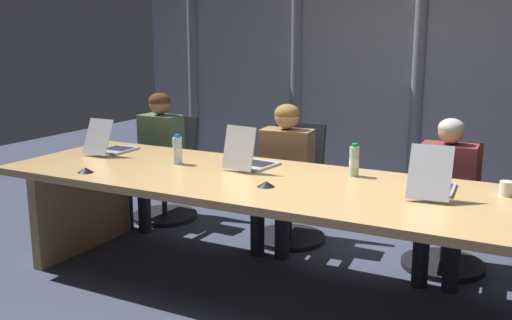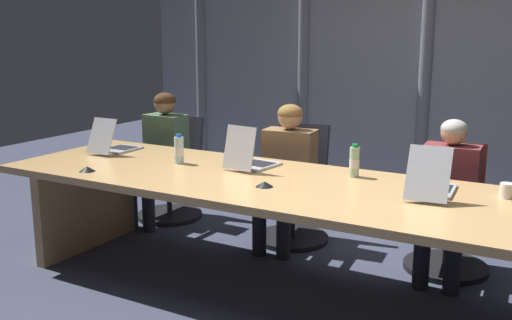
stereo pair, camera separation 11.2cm
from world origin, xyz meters
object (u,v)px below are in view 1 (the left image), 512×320
(person_center, at_px, (446,189))
(person_left_mid, at_px, (283,166))
(laptop_center, at_px, (433,183))
(office_chair_left_end, at_px, (167,181))
(laptop_left_end, at_px, (111,146))
(conference_mic_middle, at_px, (266,184))
(water_bottle_primary, at_px, (354,161))
(coffee_mug_near, at_px, (508,189))
(water_bottle_secondary, at_px, (177,151))
(office_chair_center, at_px, (446,221))
(person_left_end, at_px, (155,151))
(laptop_left_mid, at_px, (250,160))
(office_chair_left_mid, at_px, (292,198))
(conference_mic_left_side, at_px, (85,170))

(person_center, bearing_deg, person_left_mid, -93.83)
(laptop_center, height_order, office_chair_left_end, laptop_center)
(laptop_left_end, distance_m, person_center, 2.54)
(person_center, relative_size, conference_mic_middle, 10.03)
(water_bottle_primary, bearing_deg, conference_mic_middle, -127.01)
(person_center, bearing_deg, coffee_mug_near, 36.27)
(person_center, height_order, water_bottle_secondary, person_center)
(water_bottle_primary, bearing_deg, office_chair_center, 51.41)
(office_chair_left_end, bearing_deg, laptop_left_end, 5.01)
(person_left_end, distance_m, person_center, 2.51)
(laptop_center, height_order, office_chair_center, laptop_center)
(office_chair_left_end, height_order, office_chair_center, office_chair_left_end)
(office_chair_center, height_order, coffee_mug_near, office_chair_center)
(laptop_left_mid, height_order, laptop_center, laptop_left_mid)
(office_chair_left_end, bearing_deg, person_left_mid, 84.25)
(office_chair_center, relative_size, water_bottle_primary, 4.12)
(water_bottle_secondary, xyz_separation_m, coffee_mug_near, (2.18, 0.19, -0.05))
(office_chair_center, distance_m, coffee_mug_near, 0.93)
(office_chair_left_mid, bearing_deg, coffee_mug_near, 63.62)
(person_left_mid, xyz_separation_m, water_bottle_secondary, (-0.50, -0.72, 0.21))
(laptop_left_end, relative_size, office_chair_left_mid, 0.44)
(laptop_center, bearing_deg, office_chair_left_end, 67.71)
(office_chair_left_end, height_order, person_left_end, person_left_end)
(laptop_center, relative_size, office_chair_left_end, 0.55)
(office_chair_center, distance_m, person_center, 0.33)
(water_bottle_primary, bearing_deg, water_bottle_secondary, -169.04)
(office_chair_left_mid, bearing_deg, person_center, 78.27)
(office_chair_center, relative_size, water_bottle_secondary, 4.18)
(laptop_left_mid, distance_m, office_chair_left_mid, 0.89)
(laptop_center, relative_size, office_chair_center, 0.56)
(laptop_left_end, xyz_separation_m, water_bottle_secondary, (0.70, -0.09, 0.04))
(office_chair_center, bearing_deg, conference_mic_middle, -45.04)
(person_left_end, xyz_separation_m, water_bottle_primary, (1.99, -0.48, 0.20))
(person_center, bearing_deg, water_bottle_primary, -50.76)
(office_chair_center, distance_m, conference_mic_middle, 1.52)
(laptop_left_mid, relative_size, office_chair_left_mid, 0.44)
(office_chair_center, relative_size, person_center, 0.82)
(person_center, height_order, conference_mic_middle, person_center)
(laptop_left_end, xyz_separation_m, person_left_mid, (1.20, 0.63, -0.17))
(person_left_mid, bearing_deg, laptop_left_mid, -3.22)
(office_chair_left_mid, height_order, conference_mic_middle, office_chair_left_mid)
(office_chair_left_mid, relative_size, coffee_mug_near, 7.55)
(water_bottle_primary, relative_size, conference_mic_left_side, 1.99)
(office_chair_center, relative_size, person_left_mid, 0.80)
(laptop_left_end, xyz_separation_m, laptop_center, (2.49, -0.03, 0.00))
(person_left_end, height_order, conference_mic_middle, person_left_end)
(laptop_center, height_order, person_left_mid, person_left_mid)
(conference_mic_middle, bearing_deg, laptop_center, 19.58)
(person_left_end, distance_m, water_bottle_secondary, 1.06)
(office_chair_center, height_order, person_left_mid, person_left_mid)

